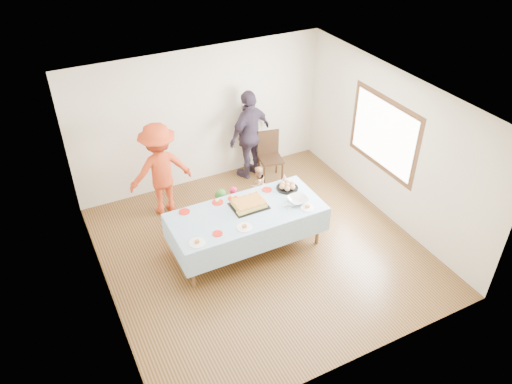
# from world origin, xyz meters

# --- Properties ---
(ground) EXTENTS (5.00, 5.00, 0.00)m
(ground) POSITION_xyz_m (0.00, 0.00, 0.00)
(ground) COLOR #402912
(ground) RESTS_ON ground
(room_walls) EXTENTS (5.04, 5.04, 2.72)m
(room_walls) POSITION_xyz_m (0.05, 0.00, 1.77)
(room_walls) COLOR beige
(room_walls) RESTS_ON ground
(party_table) EXTENTS (2.50, 1.10, 0.78)m
(party_table) POSITION_xyz_m (-0.19, 0.14, 0.72)
(party_table) COLOR #522E1C
(party_table) RESTS_ON ground
(birthday_cake) EXTENTS (0.58, 0.44, 0.10)m
(birthday_cake) POSITION_xyz_m (-0.10, 0.24, 0.83)
(birthday_cake) COLOR black
(birthday_cake) RESTS_ON party_table
(rolls_tray) EXTENTS (0.38, 0.38, 0.11)m
(rolls_tray) POSITION_xyz_m (0.71, 0.41, 0.83)
(rolls_tray) COLOR black
(rolls_tray) RESTS_ON party_table
(punch_bowl) EXTENTS (0.33, 0.33, 0.08)m
(punch_bowl) POSITION_xyz_m (0.67, -0.01, 0.82)
(punch_bowl) COLOR silver
(punch_bowl) RESTS_ON party_table
(party_hat) EXTENTS (0.11, 0.11, 0.18)m
(party_hat) POSITION_xyz_m (0.76, 0.60, 0.87)
(party_hat) COLOR white
(party_hat) RESTS_ON party_table
(fork_pile) EXTENTS (0.24, 0.18, 0.07)m
(fork_pile) POSITION_xyz_m (0.47, -0.06, 0.81)
(fork_pile) COLOR white
(fork_pile) RESTS_ON party_table
(plate_red_far_a) EXTENTS (0.18, 0.18, 0.01)m
(plate_red_far_a) POSITION_xyz_m (-1.09, 0.58, 0.79)
(plate_red_far_a) COLOR red
(plate_red_far_a) RESTS_ON party_table
(plate_red_far_b) EXTENTS (0.19, 0.19, 0.01)m
(plate_red_far_b) POSITION_xyz_m (-0.51, 0.57, 0.79)
(plate_red_far_b) COLOR red
(plate_red_far_b) RESTS_ON party_table
(plate_red_far_c) EXTENTS (0.18, 0.18, 0.01)m
(plate_red_far_c) POSITION_xyz_m (-0.24, 0.55, 0.79)
(plate_red_far_c) COLOR red
(plate_red_far_c) RESTS_ON party_table
(plate_red_far_d) EXTENTS (0.17, 0.17, 0.01)m
(plate_red_far_d) POSITION_xyz_m (0.38, 0.52, 0.79)
(plate_red_far_d) COLOR red
(plate_red_far_d) RESTS_ON party_table
(plate_red_near) EXTENTS (0.16, 0.16, 0.01)m
(plate_red_near) POSITION_xyz_m (-0.83, -0.17, 0.79)
(plate_red_near) COLOR red
(plate_red_near) RESTS_ON party_table
(plate_white_left) EXTENTS (0.25, 0.25, 0.01)m
(plate_white_left) POSITION_xyz_m (-1.19, -0.23, 0.79)
(plate_white_left) COLOR white
(plate_white_left) RESTS_ON party_table
(plate_white_mid) EXTENTS (0.24, 0.24, 0.01)m
(plate_white_mid) POSITION_xyz_m (-0.41, -0.22, 0.79)
(plate_white_mid) COLOR white
(plate_white_mid) RESTS_ON party_table
(plate_white_right) EXTENTS (0.22, 0.22, 0.01)m
(plate_white_right) POSITION_xyz_m (0.72, -0.22, 0.79)
(plate_white_right) COLOR white
(plate_white_right) RESTS_ON party_table
(dining_chair) EXTENTS (0.51, 0.51, 1.01)m
(dining_chair) POSITION_xyz_m (1.18, 1.92, 0.56)
(dining_chair) COLOR black
(dining_chair) RESTS_ON ground
(toddler_left) EXTENTS (0.32, 0.25, 0.76)m
(toddler_left) POSITION_xyz_m (-0.10, 0.90, 0.38)
(toddler_left) COLOR #DF1B48
(toddler_left) RESTS_ON ground
(toddler_mid) EXTENTS (0.43, 0.35, 0.76)m
(toddler_mid) POSITION_xyz_m (-0.32, 0.90, 0.38)
(toddler_mid) COLOR #307326
(toddler_mid) RESTS_ON ground
(toddler_right) EXTENTS (0.43, 0.37, 0.75)m
(toddler_right) POSITION_xyz_m (0.59, 1.28, 0.37)
(toddler_right) COLOR tan
(toddler_right) RESTS_ON ground
(adult_left) EXTENTS (1.16, 0.68, 1.78)m
(adult_left) POSITION_xyz_m (-1.08, 1.80, 0.89)
(adult_left) COLOR red
(adult_left) RESTS_ON ground
(adult_right) EXTENTS (1.17, 0.82, 1.84)m
(adult_right) POSITION_xyz_m (0.88, 2.20, 0.92)
(adult_right) COLOR #362B3B
(adult_right) RESTS_ON ground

